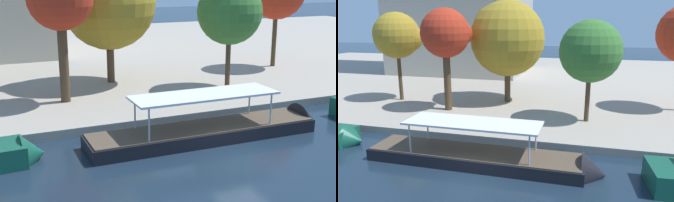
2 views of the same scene
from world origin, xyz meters
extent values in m
plane|color=#192838|center=(0.00, 0.00, 0.00)|extent=(220.00, 220.00, 0.00)
cube|color=#A39989|center=(0.00, 34.14, 0.28)|extent=(120.00, 55.00, 0.55)
cone|color=#14513D|center=(-10.24, 4.02, 0.35)|extent=(1.30, 2.27, 2.22)
cube|color=black|center=(-0.68, 3.30, 0.17)|extent=(13.84, 2.94, 1.19)
cone|color=black|center=(6.73, 3.26, 0.17)|extent=(1.41, 2.58, 2.57)
cube|color=brown|center=(-0.68, 3.30, 0.80)|extent=(13.56, 2.79, 0.08)
cylinder|color=#B2B2B7|center=(3.13, 4.42, 1.74)|extent=(0.10, 0.10, 1.81)
cylinder|color=#B2B2B7|center=(3.12, 2.14, 1.74)|extent=(0.10, 0.10, 1.81)
cylinder|color=#B2B2B7|center=(-4.47, 4.47, 1.74)|extent=(0.10, 0.10, 1.81)
cylinder|color=#B2B2B7|center=(-4.48, 2.18, 1.74)|extent=(0.10, 0.10, 1.81)
cube|color=silver|center=(-0.68, 3.30, 2.71)|extent=(8.58, 2.68, 0.12)
cylinder|color=#4C3823|center=(14.78, 18.15, 3.17)|extent=(0.44, 0.44, 5.24)
cylinder|color=#4C3823|center=(-2.04, 17.58, 2.42)|extent=(0.62, 0.62, 3.74)
sphere|color=olive|center=(-2.04, 17.58, 7.19)|extent=(7.73, 7.73, 7.73)
sphere|color=olive|center=(-2.20, 15.84, 6.15)|extent=(3.50, 3.50, 3.50)
cylinder|color=#4C3823|center=(-6.78, 12.88, 3.35)|extent=(0.68, 0.68, 5.60)
cylinder|color=#4C3823|center=(6.23, 12.44, 2.57)|extent=(0.39, 0.39, 4.03)
sphere|color=#38702D|center=(6.23, 12.44, 6.51)|extent=(5.13, 5.13, 5.13)
sphere|color=#38702D|center=(5.80, 13.29, 6.61)|extent=(3.53, 3.53, 3.53)
sphere|color=#38702D|center=(5.90, 12.71, 6.82)|extent=(2.51, 2.51, 2.51)
camera|label=1|loc=(-12.54, -19.13, 9.31)|focal=49.09mm
camera|label=2|loc=(5.91, -14.08, 8.75)|focal=33.30mm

